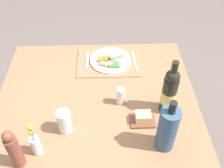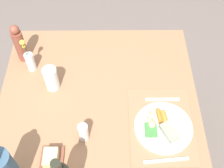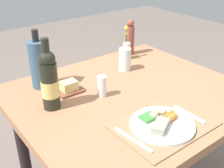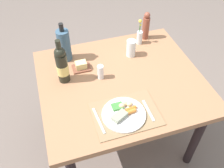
# 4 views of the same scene
# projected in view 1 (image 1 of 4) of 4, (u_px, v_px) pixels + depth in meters

# --- Properties ---
(ground_plane) EXTENTS (8.00, 8.00, 0.00)m
(ground_plane) POSITION_uv_depth(u_px,v_px,m) (101.00, 159.00, 2.03)
(ground_plane) COLOR #6F6159
(dining_table) EXTENTS (1.14, 1.00, 0.73)m
(dining_table) POSITION_uv_depth(u_px,v_px,m) (98.00, 106.00, 1.58)
(dining_table) COLOR #A16E4C
(dining_table) RESTS_ON ground_plane
(placemat) EXTENTS (0.41, 0.30, 0.01)m
(placemat) POSITION_uv_depth(u_px,v_px,m) (108.00, 62.00, 1.74)
(placemat) COLOR #8D714F
(placemat) RESTS_ON dining_table
(dinner_plate) EXTENTS (0.27, 0.27, 0.04)m
(dinner_plate) POSITION_uv_depth(u_px,v_px,m) (110.00, 60.00, 1.73)
(dinner_plate) COLOR silver
(dinner_plate) RESTS_ON placemat
(fork) EXTENTS (0.03, 0.20, 0.00)m
(fork) POSITION_uv_depth(u_px,v_px,m) (134.00, 61.00, 1.74)
(fork) COLOR silver
(fork) RESTS_ON placemat
(knife) EXTENTS (0.02, 0.17, 0.00)m
(knife) POSITION_uv_depth(u_px,v_px,m) (87.00, 60.00, 1.74)
(knife) COLOR silver
(knife) RESTS_ON placemat
(wine_bottle) EXTENTS (0.08, 0.08, 0.34)m
(wine_bottle) POSITION_uv_depth(u_px,v_px,m) (169.00, 91.00, 1.35)
(wine_bottle) COLOR black
(wine_bottle) RESTS_ON dining_table
(cooler_bottle) EXTENTS (0.09, 0.09, 0.31)m
(cooler_bottle) POSITION_uv_depth(u_px,v_px,m) (167.00, 129.00, 1.19)
(cooler_bottle) COLOR #3B5A73
(cooler_bottle) RESTS_ON dining_table
(water_tumbler) EXTENTS (0.07, 0.07, 0.13)m
(water_tumbler) POSITION_uv_depth(u_px,v_px,m) (65.00, 123.00, 1.31)
(water_tumbler) COLOR silver
(water_tumbler) RESTS_ON dining_table
(flower_vase) EXTENTS (0.05, 0.05, 0.22)m
(flower_vase) POSITION_uv_depth(u_px,v_px,m) (35.00, 144.00, 1.21)
(flower_vase) COLOR silver
(flower_vase) RESTS_ON dining_table
(butter_dish) EXTENTS (0.13, 0.10, 0.06)m
(butter_dish) POSITION_uv_depth(u_px,v_px,m) (143.00, 118.00, 1.37)
(butter_dish) COLOR brown
(butter_dish) RESTS_ON dining_table
(salt_shaker) EXTENTS (0.05, 0.05, 0.11)m
(salt_shaker) POSITION_uv_depth(u_px,v_px,m) (121.00, 96.00, 1.44)
(salt_shaker) COLOR white
(salt_shaker) RESTS_ON dining_table
(pepper_mill) EXTENTS (0.06, 0.06, 0.24)m
(pepper_mill) POSITION_uv_depth(u_px,v_px,m) (14.00, 150.00, 1.14)
(pepper_mill) COLOR brown
(pepper_mill) RESTS_ON dining_table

